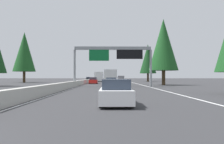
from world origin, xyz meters
TOP-DOWN VIEW (x-y plane):
  - ground_plane at (60.00, 0.00)m, footprint 320.00×320.00m
  - median_barrier at (80.00, 0.30)m, footprint 180.00×0.56m
  - shoulder_stripe_right at (70.00, -11.52)m, footprint 160.00×0.16m
  - shoulder_stripe_median at (70.00, -0.25)m, footprint 160.00×0.16m
  - sign_gantry_overhead at (33.42, -6.04)m, footprint 0.50×12.68m
  - sedan_distant_a at (8.97, -5.64)m, footprint 4.40×1.80m
  - sedan_distant_b at (33.25, -5.56)m, footprint 4.40×1.80m
  - sedan_far_right at (48.21, -1.76)m, footprint 4.40×1.80m
  - minivan_near_right at (103.83, -1.62)m, footprint 5.00×1.95m
  - box_truck_mid_right at (43.38, -5.54)m, footprint 8.50×2.40m
  - bus_far_center at (74.08, -2.01)m, footprint 11.50×2.55m
  - pickup_far_left at (67.19, -8.92)m, footprint 5.60×2.00m
  - sedan_mid_left at (122.45, -8.94)m, footprint 4.40×1.80m
  - oncoming_near at (88.01, 2.78)m, footprint 4.40×1.80m
  - conifer_right_near at (40.45, -15.71)m, footprint 5.60×5.60m
  - conifer_right_mid at (71.69, -17.88)m, footprint 5.33×5.33m
  - conifer_left_mid at (58.99, 17.54)m, footprint 5.98×5.98m

SIDE VIEW (x-z plane):
  - ground_plane at x=60.00m, z-range 0.00..0.00m
  - shoulder_stripe_right at x=70.00m, z-range 0.00..0.01m
  - shoulder_stripe_median at x=70.00m, z-range 0.00..0.01m
  - median_barrier at x=80.00m, z-range 0.00..0.90m
  - sedan_distant_a at x=8.97m, z-range -0.05..1.42m
  - sedan_distant_b at x=33.25m, z-range -0.05..1.42m
  - sedan_far_right at x=48.21m, z-range -0.05..1.42m
  - sedan_mid_left at x=122.45m, z-range -0.05..1.42m
  - oncoming_near at x=88.01m, z-range -0.05..1.42m
  - pickup_far_left at x=67.19m, z-range -0.02..1.84m
  - minivan_near_right at x=103.83m, z-range 0.11..1.80m
  - box_truck_mid_right at x=43.38m, z-range 0.14..3.09m
  - bus_far_center at x=74.08m, z-range 0.17..3.27m
  - sign_gantry_overhead at x=33.42m, z-range 1.91..8.36m
  - conifer_right_mid at x=71.69m, z-range 1.31..13.41m
  - conifer_right_near at x=40.45m, z-range 1.37..14.10m
  - conifer_left_mid at x=58.99m, z-range 1.47..15.06m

